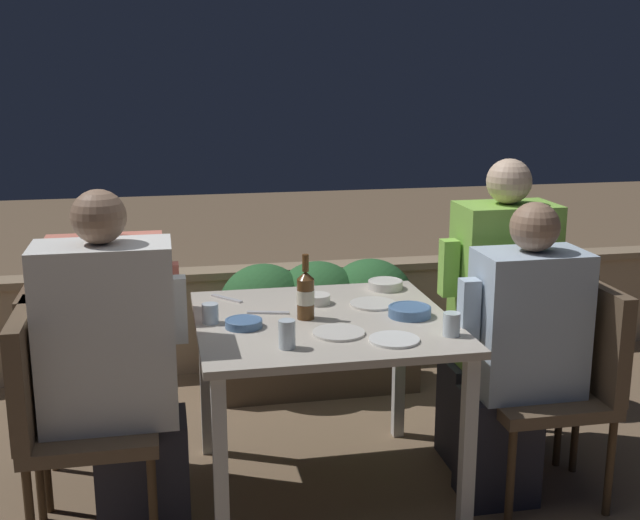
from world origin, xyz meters
TOP-DOWN VIEW (x-y plane):
  - ground_plane at (0.00, 0.00)m, footprint 16.00×16.00m
  - parapet_wall at (0.00, 1.48)m, footprint 9.00×0.18m
  - dining_table at (0.00, 0.00)m, footprint 1.00×0.96m
  - planter_hedge at (0.19, 1.07)m, footprint 1.05×0.47m
  - chair_left_near at (-0.99, -0.15)m, footprint 0.48×0.47m
  - person_white_polo at (-0.79, -0.15)m, footprint 0.52×0.26m
  - chair_left_far at (-1.01, 0.19)m, footprint 0.48×0.47m
  - person_coral_top at (-0.80, 0.19)m, footprint 0.51×0.26m
  - chair_right_near at (0.95, -0.19)m, footprint 0.48×0.47m
  - person_blue_shirt at (0.74, -0.19)m, footprint 0.49×0.26m
  - chair_right_far at (0.99, 0.16)m, footprint 0.48×0.47m
  - person_green_blouse at (0.79, 0.16)m, footprint 0.49×0.26m
  - beer_bottle at (-0.07, 0.01)m, footprint 0.07×0.07m
  - plate_0 at (0.24, 0.14)m, footprint 0.19×0.19m
  - plate_1 at (0.02, -0.19)m, footprint 0.20×0.20m
  - plate_2 at (0.20, -0.31)m, footprint 0.18×0.18m
  - bowl_0 at (0.01, 0.21)m, footprint 0.11×0.11m
  - bowl_1 at (-0.32, -0.05)m, footprint 0.14×0.14m
  - bowl_2 at (0.34, -0.04)m, footprint 0.17×0.17m
  - bowl_3 at (0.36, 0.37)m, footprint 0.15×0.15m
  - glass_cup_0 at (-0.44, 0.03)m, footprint 0.06×0.06m
  - glass_cup_1 at (-0.19, -0.31)m, footprint 0.06×0.06m
  - glass_cup_2 at (0.42, -0.29)m, footprint 0.06×0.06m
  - fork_0 at (-0.35, 0.34)m, footprint 0.13×0.14m
  - fork_1 at (-0.21, 0.11)m, footprint 0.17×0.06m
  - potted_plant at (1.24, 0.68)m, footprint 0.34×0.34m

SIDE VIEW (x-z plane):
  - ground_plane at x=0.00m, z-range 0.00..0.00m
  - parapet_wall at x=0.00m, z-range 0.01..0.60m
  - planter_hedge at x=0.19m, z-range 0.04..0.75m
  - potted_plant at x=1.24m, z-range 0.09..0.87m
  - chair_left_near at x=-0.99m, z-range 0.09..0.98m
  - chair_left_far at x=-1.01m, z-range 0.09..0.98m
  - chair_right_near at x=0.95m, z-range 0.09..0.98m
  - chair_right_far at x=0.99m, z-range 0.09..0.98m
  - person_blue_shirt at x=0.74m, z-range 0.00..1.22m
  - person_coral_top at x=-0.80m, z-range 0.00..1.25m
  - person_white_polo at x=-0.79m, z-range 0.00..1.30m
  - dining_table at x=0.00m, z-range 0.28..1.03m
  - person_green_blouse at x=0.79m, z-range 0.00..1.35m
  - fork_0 at x=-0.35m, z-range 0.75..0.75m
  - fork_1 at x=-0.21m, z-range 0.75..0.75m
  - plate_0 at x=0.24m, z-range 0.75..0.76m
  - plate_1 at x=0.02m, z-range 0.75..0.76m
  - plate_2 at x=0.20m, z-range 0.75..0.76m
  - bowl_1 at x=-0.32m, z-range 0.75..0.78m
  - bowl_3 at x=0.36m, z-range 0.75..0.79m
  - bowl_0 at x=0.01m, z-range 0.75..0.79m
  - bowl_2 at x=0.34m, z-range 0.75..0.79m
  - glass_cup_0 at x=-0.44m, z-range 0.75..0.82m
  - glass_cup_2 at x=0.42m, z-range 0.75..0.83m
  - glass_cup_1 at x=-0.19m, z-range 0.75..0.85m
  - beer_bottle at x=-0.07m, z-range 0.72..0.98m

